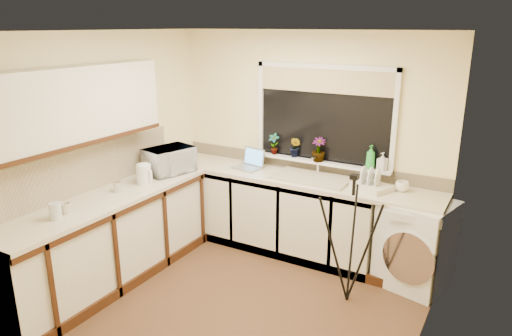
{
  "coord_description": "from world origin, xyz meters",
  "views": [
    {
      "loc": [
        2.08,
        -3.29,
        2.5
      ],
      "look_at": [
        -0.12,
        0.55,
        1.15
      ],
      "focal_mm": 33.09,
      "sensor_mm": 36.0,
      "label": 1
    }
  ],
  "objects_px": {
    "cup_left": "(65,208)",
    "laptop": "(250,163)",
    "glass_jug": "(55,211)",
    "cup_back": "(402,186)",
    "plant_a": "(274,144)",
    "plant_b": "(295,147)",
    "kettle": "(144,175)",
    "soap_bottle_green": "(371,157)",
    "washing_machine": "(416,243)",
    "plant_c": "(319,150)",
    "soap_bottle_clear": "(382,161)",
    "microwave": "(169,160)",
    "dish_rack": "(372,187)",
    "tripod": "(350,240)",
    "steel_jar": "(117,187)"
  },
  "relations": [
    {
      "from": "washing_machine",
      "to": "microwave",
      "type": "distance_m",
      "value": 2.75
    },
    {
      "from": "washing_machine",
      "to": "soap_bottle_green",
      "type": "relative_size",
      "value": 3.46
    },
    {
      "from": "microwave",
      "to": "cup_back",
      "type": "distance_m",
      "value": 2.51
    },
    {
      "from": "kettle",
      "to": "plant_b",
      "type": "relative_size",
      "value": 0.87
    },
    {
      "from": "laptop",
      "to": "steel_jar",
      "type": "distance_m",
      "value": 1.55
    },
    {
      "from": "washing_machine",
      "to": "kettle",
      "type": "relative_size",
      "value": 4.31
    },
    {
      "from": "washing_machine",
      "to": "glass_jug",
      "type": "distance_m",
      "value": 3.37
    },
    {
      "from": "kettle",
      "to": "soap_bottle_green",
      "type": "distance_m",
      "value": 2.37
    },
    {
      "from": "plant_b",
      "to": "plant_c",
      "type": "height_order",
      "value": "plant_c"
    },
    {
      "from": "soap_bottle_clear",
      "to": "kettle",
      "type": "bearing_deg",
      "value": -150.16
    },
    {
      "from": "plant_a",
      "to": "plant_b",
      "type": "xyz_separation_m",
      "value": [
        0.27,
        0.01,
        -0.01
      ]
    },
    {
      "from": "glass_jug",
      "to": "plant_a",
      "type": "distance_m",
      "value": 2.49
    },
    {
      "from": "glass_jug",
      "to": "tripod",
      "type": "bearing_deg",
      "value": 33.63
    },
    {
      "from": "plant_b",
      "to": "cup_left",
      "type": "distance_m",
      "value": 2.52
    },
    {
      "from": "washing_machine",
      "to": "laptop",
      "type": "distance_m",
      "value": 2.01
    },
    {
      "from": "steel_jar",
      "to": "plant_c",
      "type": "relative_size",
      "value": 0.4
    },
    {
      "from": "plant_b",
      "to": "plant_c",
      "type": "bearing_deg",
      "value": -5.92
    },
    {
      "from": "cup_back",
      "to": "cup_left",
      "type": "bearing_deg",
      "value": -139.69
    },
    {
      "from": "cup_left",
      "to": "laptop",
      "type": "bearing_deg",
      "value": 70.59
    },
    {
      "from": "steel_jar",
      "to": "soap_bottle_clear",
      "type": "bearing_deg",
      "value": 35.09
    },
    {
      "from": "kettle",
      "to": "plant_b",
      "type": "distance_m",
      "value": 1.7
    },
    {
      "from": "washing_machine",
      "to": "laptop",
      "type": "relative_size",
      "value": 2.51
    },
    {
      "from": "soap_bottle_green",
      "to": "soap_bottle_clear",
      "type": "distance_m",
      "value": 0.13
    },
    {
      "from": "washing_machine",
      "to": "soap_bottle_green",
      "type": "xyz_separation_m",
      "value": [
        -0.58,
        0.25,
        0.74
      ]
    },
    {
      "from": "tripod",
      "to": "steel_jar",
      "type": "xyz_separation_m",
      "value": [
        -2.2,
        -0.66,
        0.33
      ]
    },
    {
      "from": "laptop",
      "to": "cup_left",
      "type": "height_order",
      "value": "laptop"
    },
    {
      "from": "kettle",
      "to": "plant_c",
      "type": "bearing_deg",
      "value": 39.93
    },
    {
      "from": "dish_rack",
      "to": "tripod",
      "type": "height_order",
      "value": "tripod"
    },
    {
      "from": "kettle",
      "to": "soap_bottle_clear",
      "type": "distance_m",
      "value": 2.48
    },
    {
      "from": "laptop",
      "to": "dish_rack",
      "type": "distance_m",
      "value": 1.45
    },
    {
      "from": "laptop",
      "to": "kettle",
      "type": "distance_m",
      "value": 1.24
    },
    {
      "from": "dish_rack",
      "to": "microwave",
      "type": "xyz_separation_m",
      "value": [
        -2.14,
        -0.58,
        0.12
      ]
    },
    {
      "from": "plant_b",
      "to": "soap_bottle_green",
      "type": "relative_size",
      "value": 0.92
    },
    {
      "from": "steel_jar",
      "to": "kettle",
      "type": "bearing_deg",
      "value": 79.32
    },
    {
      "from": "cup_back",
      "to": "soap_bottle_clear",
      "type": "bearing_deg",
      "value": 152.58
    },
    {
      "from": "tripod",
      "to": "soap_bottle_green",
      "type": "height_order",
      "value": "soap_bottle_green"
    },
    {
      "from": "washing_machine",
      "to": "cup_back",
      "type": "xyz_separation_m",
      "value": [
        -0.21,
        0.14,
        0.51
      ]
    },
    {
      "from": "washing_machine",
      "to": "plant_c",
      "type": "distance_m",
      "value": 1.4
    },
    {
      "from": "soap_bottle_green",
      "to": "cup_back",
      "type": "height_order",
      "value": "soap_bottle_green"
    },
    {
      "from": "glass_jug",
      "to": "soap_bottle_green",
      "type": "bearing_deg",
      "value": 48.54
    },
    {
      "from": "kettle",
      "to": "microwave",
      "type": "height_order",
      "value": "microwave"
    },
    {
      "from": "soap_bottle_green",
      "to": "plant_c",
      "type": "bearing_deg",
      "value": -179.29
    },
    {
      "from": "laptop",
      "to": "cup_left",
      "type": "xyz_separation_m",
      "value": [
        -0.71,
        -2.01,
        -0.01
      ]
    },
    {
      "from": "washing_machine",
      "to": "plant_c",
      "type": "relative_size",
      "value": 3.28
    },
    {
      "from": "glass_jug",
      "to": "steel_jar",
      "type": "distance_m",
      "value": 0.77
    },
    {
      "from": "laptop",
      "to": "soap_bottle_green",
      "type": "xyz_separation_m",
      "value": [
        1.36,
        0.17,
        0.22
      ]
    },
    {
      "from": "dish_rack",
      "to": "soap_bottle_green",
      "type": "height_order",
      "value": "soap_bottle_green"
    },
    {
      "from": "glass_jug",
      "to": "cup_back",
      "type": "xyz_separation_m",
      "value": [
        2.4,
        2.19,
        -0.02
      ]
    },
    {
      "from": "dish_rack",
      "to": "plant_b",
      "type": "xyz_separation_m",
      "value": [
        -0.96,
        0.22,
        0.24
      ]
    },
    {
      "from": "washing_machine",
      "to": "soap_bottle_green",
      "type": "height_order",
      "value": "soap_bottle_green"
    }
  ]
}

